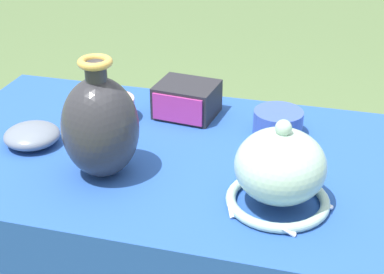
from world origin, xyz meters
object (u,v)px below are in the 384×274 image
Objects in this scene: vase_tall_bulbous at (100,126)px; mosaic_tile_box at (187,100)px; vase_dome_bell at (280,171)px; pot_squat_cobalt at (278,122)px; bowl_shallow_slate at (32,135)px; pot_squat_rose at (112,109)px.

mosaic_tile_box is at bearing 73.78° from vase_tall_bulbous.
pot_squat_cobalt is at bearing 97.92° from vase_dome_bell.
vase_dome_bell is 1.66× the size of bowl_shallow_slate.
vase_dome_bell is 1.80× the size of pot_squat_cobalt.
mosaic_tile_box is at bearing 39.13° from bowl_shallow_slate.
bowl_shallow_slate is at bearing 170.71° from vase_dome_bell.
pot_squat_rose is at bearing -175.71° from pot_squat_cobalt.
bowl_shallow_slate is at bearing -159.45° from pot_squat_cobalt.
pot_squat_rose is (-0.09, 0.28, -0.09)m from vase_tall_bulbous.
mosaic_tile_box is 1.35× the size of pot_squat_cobalt.
vase_dome_bell is at bearing -9.29° from bowl_shallow_slate.
bowl_shallow_slate is at bearing 160.18° from vase_tall_bulbous.
pot_squat_rose is at bearing -150.83° from mosaic_tile_box.
mosaic_tile_box is 1.38× the size of pot_squat_rose.
mosaic_tile_box is 0.44m from bowl_shallow_slate.
vase_tall_bulbous is at bearing -140.05° from pot_squat_cobalt.
bowl_shallow_slate is 1.11× the size of pot_squat_rose.
pot_squat_rose is (-0.46, -0.03, -0.00)m from pot_squat_cobalt.
pot_squat_cobalt is 1.02× the size of pot_squat_rose.
mosaic_tile_box is at bearing 129.37° from vase_dome_bell.
vase_tall_bulbous is 2.19× the size of pot_squat_cobalt.
vase_tall_bulbous is 1.21× the size of vase_dome_bell.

